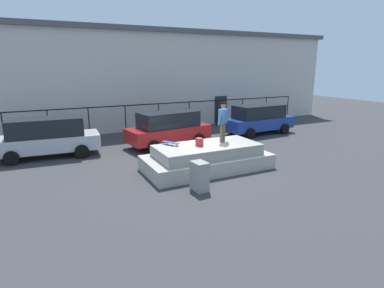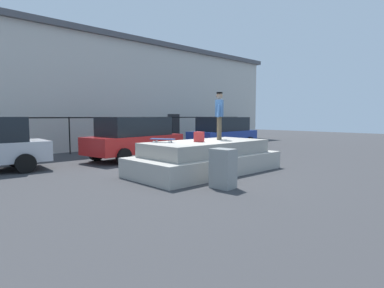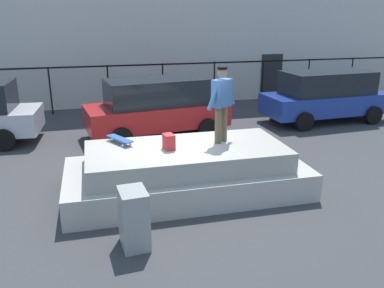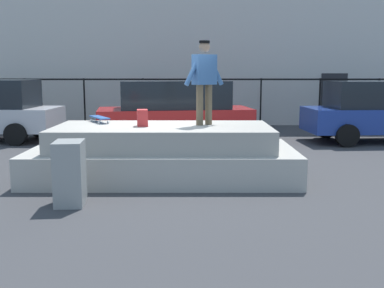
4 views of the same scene
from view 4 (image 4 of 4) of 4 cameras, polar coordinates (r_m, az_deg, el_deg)
ground_plane at (r=9.81m, az=-4.10°, el=-3.45°), size 60.00×60.00×0.00m
concrete_ledge at (r=9.25m, az=-3.47°, el=-1.24°), size 5.18×2.43×1.04m
skateboarder at (r=9.25m, az=1.65°, el=8.28°), size 0.82×0.61×1.66m
skateboard at (r=9.93m, az=-11.18°, el=3.20°), size 0.56×0.78×0.12m
backpack at (r=9.13m, az=-5.99°, el=3.22°), size 0.24×0.31×0.33m
car_red_hatchback_mid at (r=13.50m, az=-2.01°, el=4.11°), size 4.61×2.46×1.82m
car_blue_hatchback_far at (r=14.90m, az=22.52°, el=3.86°), size 4.61×2.19×1.80m
utility_box at (r=7.60m, az=-14.68°, el=-3.47°), size 0.49×0.64×1.02m
fence_row at (r=17.26m, az=-2.28°, el=6.28°), size 24.06×0.06×1.83m
warehouse_building at (r=22.43m, az=-1.75°, el=12.02°), size 31.54×9.36×6.53m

